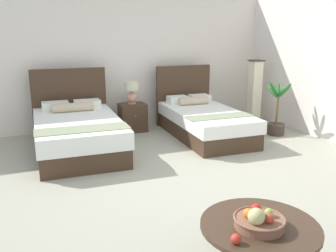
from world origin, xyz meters
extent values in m
cube|color=#A09F8C|center=(0.00, 0.00, -0.01)|extent=(9.76, 9.96, 0.02)
cube|color=silver|center=(0.00, 3.18, 1.30)|extent=(9.76, 0.12, 2.60)
cube|color=#402D1E|center=(-1.14, 1.75, 0.15)|extent=(1.31, 2.14, 0.29)
cube|color=white|center=(-1.14, 1.75, 0.42)|extent=(1.35, 2.18, 0.26)
cube|color=#402D1E|center=(-1.10, 2.83, 0.62)|extent=(1.33, 0.10, 1.23)
cube|color=white|center=(-1.39, 2.55, 0.62)|extent=(0.46, 0.31, 0.14)
cube|color=white|center=(-0.84, 2.53, 0.62)|extent=(0.46, 0.31, 0.14)
cylinder|color=#C9B492|center=(-1.12, 2.30, 0.62)|extent=(0.69, 0.17, 0.15)
cube|color=gray|center=(-1.16, 1.07, 0.56)|extent=(1.32, 0.45, 0.01)
cube|color=#402D1E|center=(1.14, 1.75, 0.14)|extent=(1.14, 2.14, 0.28)
cube|color=white|center=(1.14, 1.75, 0.39)|extent=(1.18, 2.18, 0.22)
cube|color=#402D1E|center=(1.17, 2.83, 0.60)|extent=(1.15, 0.10, 1.20)
cube|color=white|center=(0.93, 2.55, 0.57)|extent=(0.39, 0.31, 0.14)
cube|color=white|center=(1.40, 2.54, 0.57)|extent=(0.39, 0.31, 0.14)
cylinder|color=#C9B492|center=(1.16, 2.30, 0.57)|extent=(0.59, 0.17, 0.15)
cube|color=gray|center=(1.12, 1.23, 0.50)|extent=(1.14, 0.39, 0.01)
cube|color=#402D1E|center=(0.03, 2.65, 0.27)|extent=(0.49, 0.40, 0.53)
sphere|color=tan|center=(0.03, 2.44, 0.35)|extent=(0.02, 0.02, 0.02)
cylinder|color=tan|center=(0.03, 2.67, 0.54)|extent=(0.16, 0.16, 0.02)
ellipsoid|color=tan|center=(0.03, 2.67, 0.66)|extent=(0.20, 0.20, 0.21)
cylinder|color=#99844C|center=(0.03, 2.67, 0.78)|extent=(0.02, 0.02, 0.04)
cylinder|color=beige|center=(0.03, 2.67, 0.88)|extent=(0.27, 0.27, 0.16)
cylinder|color=#402D1E|center=(-0.30, -1.90, 0.21)|extent=(0.13, 0.13, 0.42)
cylinder|color=#402D1E|center=(-0.30, -1.90, 0.44)|extent=(0.92, 0.92, 0.04)
cylinder|color=brown|center=(-0.33, -1.94, 0.49)|extent=(0.37, 0.37, 0.07)
torus|color=brown|center=(-0.33, -1.94, 0.53)|extent=(0.39, 0.39, 0.02)
sphere|color=red|center=(-0.31, -1.86, 0.56)|extent=(0.08, 0.08, 0.08)
sphere|color=orange|center=(-0.40, -1.89, 0.56)|extent=(0.08, 0.08, 0.08)
sphere|color=#BEBA7C|center=(-0.40, -1.99, 0.58)|extent=(0.13, 0.13, 0.13)
sphere|color=#AE3E2A|center=(-0.30, -2.02, 0.56)|extent=(0.08, 0.08, 0.08)
sphere|color=#8FB047|center=(-0.25, -1.93, 0.56)|extent=(0.07, 0.07, 0.07)
sphere|color=red|center=(-0.62, -2.06, 0.49)|extent=(0.07, 0.07, 0.07)
cube|color=#372D22|center=(2.60, 2.38, 0.01)|extent=(0.25, 0.25, 0.03)
cube|color=#EFE6C2|center=(2.60, 2.38, 0.66)|extent=(0.21, 0.21, 1.25)
cube|color=#372D22|center=(2.60, 2.38, 1.29)|extent=(0.25, 0.25, 0.02)
cylinder|color=#413329|center=(2.44, 1.41, 0.10)|extent=(0.31, 0.31, 0.20)
cylinder|color=brown|center=(2.44, 1.41, 0.45)|extent=(0.04, 0.04, 0.50)
ellipsoid|color=#266E2B|center=(2.56, 1.40, 0.82)|extent=(0.30, 0.08, 0.28)
ellipsoid|color=#266E2B|center=(2.49, 1.49, 0.83)|extent=(0.16, 0.20, 0.31)
ellipsoid|color=#266E2B|center=(2.38, 1.53, 0.79)|extent=(0.16, 0.28, 0.25)
ellipsoid|color=#266E2B|center=(2.32, 1.39, 0.85)|extent=(0.29, 0.10, 0.34)
ellipsoid|color=#266E2B|center=(2.39, 1.28, 0.81)|extent=(0.14, 0.30, 0.28)
ellipsoid|color=#266E2B|center=(2.50, 1.33, 0.84)|extent=(0.18, 0.22, 0.33)
camera|label=1|loc=(-1.91, -4.02, 1.91)|focal=39.53mm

